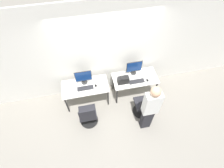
% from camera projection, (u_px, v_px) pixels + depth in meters
% --- Properties ---
extents(ground_plane, '(20.00, 20.00, 0.00)m').
position_uv_depth(ground_plane, '(113.00, 105.00, 5.12)').
color(ground_plane, gray).
extents(wall_back, '(12.00, 0.05, 2.80)m').
position_uv_depth(wall_back, '(107.00, 52.00, 4.44)').
color(wall_back, silver).
rests_on(wall_back, ground_plane).
extents(desk_left, '(1.24, 0.62, 0.70)m').
position_uv_depth(desk_left, '(85.00, 88.00, 4.71)').
color(desk_left, silver).
rests_on(desk_left, ground_plane).
extents(monitor_left, '(0.44, 0.16, 0.44)m').
position_uv_depth(monitor_left, '(83.00, 77.00, 4.54)').
color(monitor_left, '#2D2D2D').
rests_on(monitor_left, desk_left).
extents(keyboard_left, '(0.43, 0.14, 0.02)m').
position_uv_depth(keyboard_left, '(85.00, 88.00, 4.60)').
color(keyboard_left, '#262628').
rests_on(keyboard_left, desk_left).
extents(mouse_left, '(0.06, 0.09, 0.03)m').
position_uv_depth(mouse_left, '(96.00, 86.00, 4.64)').
color(mouse_left, black).
rests_on(mouse_left, desk_left).
extents(office_chair_left, '(0.48, 0.48, 0.91)m').
position_uv_depth(office_chair_left, '(88.00, 116.00, 4.48)').
color(office_chair_left, black).
rests_on(office_chair_left, ground_plane).
extents(desk_right, '(1.24, 0.62, 0.70)m').
position_uv_depth(desk_right, '(135.00, 80.00, 4.89)').
color(desk_right, silver).
rests_on(desk_right, ground_plane).
extents(monitor_right, '(0.44, 0.16, 0.44)m').
position_uv_depth(monitor_right, '(134.00, 67.00, 4.75)').
color(monitor_right, '#2D2D2D').
rests_on(monitor_right, desk_right).
extents(keyboard_right, '(0.43, 0.14, 0.02)m').
position_uv_depth(keyboard_right, '(137.00, 81.00, 4.74)').
color(keyboard_right, '#262628').
rests_on(keyboard_right, desk_right).
extents(mouse_right, '(0.06, 0.09, 0.03)m').
position_uv_depth(mouse_right, '(147.00, 80.00, 4.75)').
color(mouse_right, black).
rests_on(mouse_right, desk_right).
extents(office_chair_right, '(0.48, 0.48, 0.91)m').
position_uv_depth(office_chair_right, '(143.00, 106.00, 4.66)').
color(office_chair_right, black).
rests_on(office_chair_right, ground_plane).
extents(person_right, '(0.36, 0.22, 1.71)m').
position_uv_depth(person_right, '(150.00, 108.00, 3.99)').
color(person_right, '#232328').
rests_on(person_right, ground_plane).
extents(handbag, '(0.30, 0.18, 0.25)m').
position_uv_depth(handbag, '(123.00, 80.00, 4.63)').
color(handbag, black).
rests_on(handbag, desk_right).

